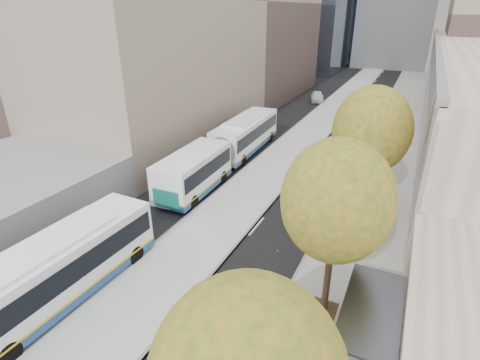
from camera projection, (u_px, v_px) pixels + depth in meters
The scene contains 8 objects.
bus_platform at pixel (303, 138), 36.95m from camera, with size 4.25×150.00×0.15m, color #B2B2B2.
sidewalk at pixel (389, 151), 33.85m from camera, with size 4.75×150.00×0.08m, color gray.
building_midrise at pixel (172, 2), 43.97m from camera, with size 24.00×46.00×25.00m, color gray.
bus_shelter at pixel (376, 320), 12.60m from camera, with size 1.90×4.40×2.53m.
tree_c at pixel (337, 201), 13.81m from camera, with size 4.20×4.20×7.28m.
tree_d at pixel (372, 131), 21.12m from camera, with size 4.40×4.40×7.60m.
bus_far at pixel (227, 148), 30.02m from camera, with size 3.07×17.46×2.90m.
distant_car at pixel (317, 97), 51.77m from camera, with size 1.63×4.04×1.38m, color silver.
Camera 1 is at (5.61, 0.41, 11.71)m, focal length 28.00 mm.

